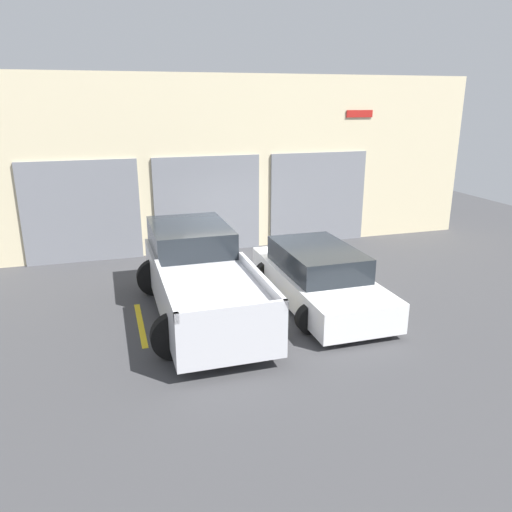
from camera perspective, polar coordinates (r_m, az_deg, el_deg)
The scene contains 7 objects.
ground_plane at distance 12.85m, azimuth -1.77°, elevation -2.95°, with size 28.00×28.00×0.00m, color #3D3D3F.
shophouse_building at distance 15.36m, azimuth -5.18°, elevation 10.20°, with size 17.18×0.68×5.20m.
pickup_truck at distance 10.85m, azimuth -6.41°, elevation -2.38°, with size 2.55×5.22×1.70m.
sedan_white at distance 11.45m, azimuth 7.10°, elevation -2.43°, with size 2.16×4.51×1.31m.
parking_stripe_far_left at distance 10.76m, azimuth -13.04°, elevation -7.60°, with size 0.12×2.20×0.01m, color gold.
parking_stripe_left at distance 11.20m, azimuth 0.75°, elevation -6.09°, with size 0.12×2.20×0.01m, color gold.
parking_stripe_centre at distance 12.22m, azimuth 12.80°, elevation -4.48°, with size 0.12×2.20×0.01m, color gold.
Camera 1 is at (-3.14, -11.62, 4.48)m, focal length 35.00 mm.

